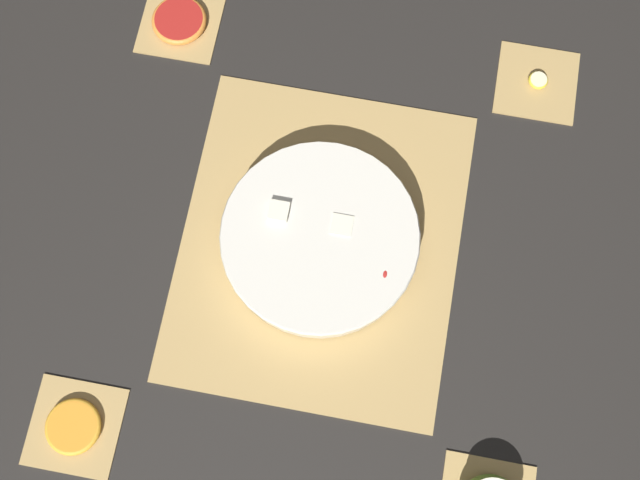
# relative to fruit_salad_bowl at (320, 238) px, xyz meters

# --- Properties ---
(ground_plane) EXTENTS (6.00, 6.00, 0.00)m
(ground_plane) POSITION_rel_fruit_salad_bowl_xyz_m (-0.00, -0.00, -0.04)
(ground_plane) COLOR black
(bamboo_mat_center) EXTENTS (0.50, 0.42, 0.01)m
(bamboo_mat_center) POSITION_rel_fruit_salad_bowl_xyz_m (-0.00, -0.00, -0.03)
(bamboo_mat_center) COLOR tan
(bamboo_mat_center) RESTS_ON ground_plane
(coaster_mat_near_right) EXTENTS (0.13, 0.13, 0.01)m
(coaster_mat_near_right) POSITION_rel_fruit_salad_bowl_xyz_m (0.33, -0.29, -0.03)
(coaster_mat_near_right) COLOR tan
(coaster_mat_near_right) RESTS_ON ground_plane
(coaster_mat_far_left) EXTENTS (0.13, 0.13, 0.01)m
(coaster_mat_far_left) POSITION_rel_fruit_salad_bowl_xyz_m (-0.33, 0.29, -0.03)
(coaster_mat_far_left) COLOR tan
(coaster_mat_far_left) RESTS_ON ground_plane
(coaster_mat_far_right) EXTENTS (0.13, 0.13, 0.01)m
(coaster_mat_far_right) POSITION_rel_fruit_salad_bowl_xyz_m (0.33, 0.29, -0.03)
(coaster_mat_far_right) COLOR tan
(coaster_mat_far_right) RESTS_ON ground_plane
(fruit_salad_bowl) EXTENTS (0.29, 0.29, 0.06)m
(fruit_salad_bowl) POSITION_rel_fruit_salad_bowl_xyz_m (0.00, 0.00, 0.00)
(fruit_salad_bowl) COLOR silver
(fruit_salad_bowl) RESTS_ON bamboo_mat_center
(orange_slice_whole) EXTENTS (0.08, 0.08, 0.01)m
(orange_slice_whole) POSITION_rel_fruit_salad_bowl_xyz_m (-0.33, 0.29, -0.03)
(orange_slice_whole) COLOR orange
(orange_slice_whole) RESTS_ON coaster_mat_far_left
(banana_coin_single) EXTENTS (0.03, 0.03, 0.01)m
(banana_coin_single) POSITION_rel_fruit_salad_bowl_xyz_m (0.33, -0.29, -0.03)
(banana_coin_single) COLOR #F4EABC
(banana_coin_single) RESTS_ON coaster_mat_near_right
(grapefruit_slice) EXTENTS (0.09, 0.09, 0.01)m
(grapefruit_slice) POSITION_rel_fruit_salad_bowl_xyz_m (0.33, 0.29, -0.02)
(grapefruit_slice) COLOR #B2231E
(grapefruit_slice) RESTS_ON coaster_mat_far_right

